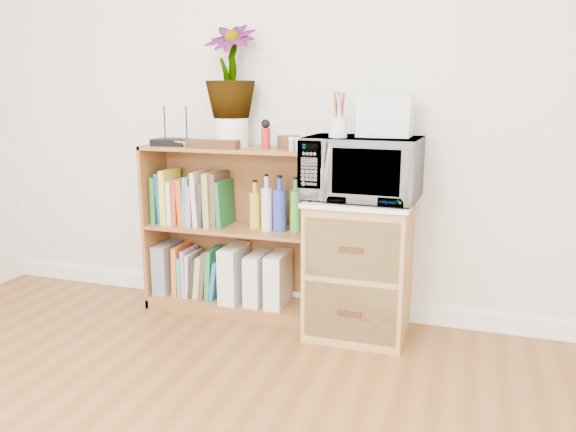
% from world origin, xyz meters
% --- Properties ---
extents(skirting_board, '(4.00, 0.02, 0.10)m').
position_xyz_m(skirting_board, '(0.00, 2.24, 0.05)').
color(skirting_board, white).
rests_on(skirting_board, ground).
extents(bookshelf, '(1.00, 0.30, 0.95)m').
position_xyz_m(bookshelf, '(-0.35, 2.10, 0.47)').
color(bookshelf, brown).
rests_on(bookshelf, ground).
extents(wicker_unit, '(0.50, 0.45, 0.70)m').
position_xyz_m(wicker_unit, '(0.40, 2.02, 0.35)').
color(wicker_unit, '#9E7542').
rests_on(wicker_unit, ground).
extents(microwave, '(0.57, 0.40, 0.31)m').
position_xyz_m(microwave, '(0.40, 2.02, 0.88)').
color(microwave, silver).
rests_on(microwave, wicker_unit).
extents(pen_cup, '(0.09, 0.09, 0.10)m').
position_xyz_m(pen_cup, '(0.29, 1.95, 1.08)').
color(pen_cup, white).
rests_on(pen_cup, microwave).
extents(small_appliance, '(0.26, 0.21, 0.20)m').
position_xyz_m(small_appliance, '(0.50, 2.08, 1.13)').
color(small_appliance, silver).
rests_on(small_appliance, microwave).
extents(router, '(0.20, 0.14, 0.04)m').
position_xyz_m(router, '(-0.70, 2.08, 0.97)').
color(router, black).
rests_on(router, bookshelf).
extents(white_bowl, '(0.13, 0.13, 0.03)m').
position_xyz_m(white_bowl, '(-0.61, 2.07, 0.97)').
color(white_bowl, white).
rests_on(white_bowl, bookshelf).
extents(plant_pot, '(0.18, 0.18, 0.16)m').
position_xyz_m(plant_pot, '(-0.35, 2.12, 1.03)').
color(plant_pot, silver).
rests_on(plant_pot, bookshelf).
extents(potted_plant, '(0.28, 0.28, 0.49)m').
position_xyz_m(potted_plant, '(-0.35, 2.12, 1.35)').
color(potted_plant, '#3D7F32').
rests_on(potted_plant, plant_pot).
extents(trinket_box, '(0.29, 0.07, 0.05)m').
position_xyz_m(trinket_box, '(-0.41, 2.00, 0.97)').
color(trinket_box, '#3A1B10').
rests_on(trinket_box, bookshelf).
extents(kokeshi_doll, '(0.05, 0.05, 0.11)m').
position_xyz_m(kokeshi_doll, '(-0.13, 2.06, 1.01)').
color(kokeshi_doll, '#A81419').
rests_on(kokeshi_doll, bookshelf).
extents(wooden_bowl, '(0.12, 0.12, 0.07)m').
position_xyz_m(wooden_bowl, '(-0.02, 2.11, 0.98)').
color(wooden_bowl, '#37200F').
rests_on(wooden_bowl, bookshelf).
extents(paint_jars, '(0.10, 0.04, 0.05)m').
position_xyz_m(paint_jars, '(0.07, 2.01, 0.98)').
color(paint_jars, '#D07396').
rests_on(paint_jars, bookshelf).
extents(file_box, '(0.09, 0.24, 0.29)m').
position_xyz_m(file_box, '(-0.78, 2.10, 0.22)').
color(file_box, slate).
rests_on(file_box, bookshelf).
extents(magazine_holder_left, '(0.10, 0.25, 0.32)m').
position_xyz_m(magazine_holder_left, '(-0.34, 2.09, 0.23)').
color(magazine_holder_left, silver).
rests_on(magazine_holder_left, bookshelf).
extents(magazine_holder_mid, '(0.09, 0.23, 0.29)m').
position_xyz_m(magazine_holder_mid, '(-0.20, 2.09, 0.21)').
color(magazine_holder_mid, silver).
rests_on(magazine_holder_mid, bookshelf).
extents(magazine_holder_right, '(0.10, 0.24, 0.30)m').
position_xyz_m(magazine_holder_right, '(-0.07, 2.09, 0.22)').
color(magazine_holder_right, silver).
rests_on(magazine_holder_right, bookshelf).
extents(cookbooks, '(0.43, 0.20, 0.31)m').
position_xyz_m(cookbooks, '(-0.60, 2.10, 0.64)').
color(cookbooks, '#1A6227').
rests_on(cookbooks, bookshelf).
extents(liquor_bottles, '(0.30, 0.07, 0.30)m').
position_xyz_m(liquor_bottles, '(-0.09, 2.10, 0.64)').
color(liquor_bottles, gold).
rests_on(liquor_bottles, bookshelf).
extents(lower_books, '(0.30, 0.19, 0.29)m').
position_xyz_m(lower_books, '(-0.56, 2.10, 0.20)').
color(lower_books, '#CD5E24').
rests_on(lower_books, bookshelf).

